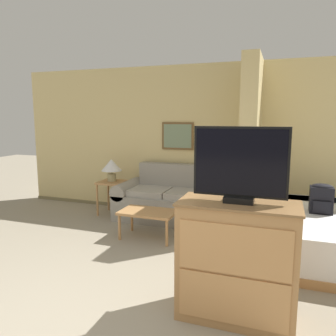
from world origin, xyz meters
TOP-DOWN VIEW (x-y plane):
  - wall_back at (-0.00, 3.73)m, footprint 6.67×0.16m
  - wall_partition_pillar at (1.04, 3.23)m, footprint 0.24×0.88m
  - couch at (-0.24, 3.25)m, footprint 1.80×0.84m
  - coffee_table at (-0.25, 2.32)m, footprint 0.79×0.48m
  - side_table at (-1.31, 3.19)m, footprint 0.44×0.44m
  - table_lamp at (-1.31, 3.19)m, footprint 0.36×0.36m
  - tv_dresser at (1.18, 0.83)m, footprint 0.99×0.48m
  - tv at (1.18, 0.83)m, footprint 0.76×0.16m
  - bed at (1.93, 2.59)m, footprint 1.51×2.09m
  - backpack at (2.00, 2.61)m, footprint 0.27×0.21m

SIDE VIEW (x-z plane):
  - bed at x=1.93m, z-range 0.00..0.51m
  - couch at x=-0.24m, z-range -0.13..0.78m
  - coffee_table at x=-0.25m, z-range 0.15..0.55m
  - side_table at x=-1.31m, z-range 0.19..0.79m
  - tv_dresser at x=1.18m, z-range 0.00..1.02m
  - backpack at x=2.00m, z-range 0.52..0.89m
  - table_lamp at x=-1.31m, z-range 0.67..1.06m
  - wall_back at x=0.00m, z-range -0.01..2.59m
  - wall_partition_pillar at x=1.04m, z-range 0.00..2.60m
  - tv at x=1.18m, z-range 1.02..1.64m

